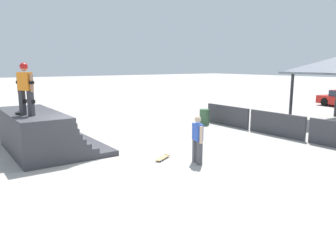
{
  "coord_description": "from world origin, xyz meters",
  "views": [
    {
      "loc": [
        10.27,
        -4.02,
        3.21
      ],
      "look_at": [
        -0.08,
        3.22,
        0.83
      ],
      "focal_mm": 35.0,
      "sensor_mm": 36.0,
      "label": 1
    }
  ],
  "objects": [
    {
      "name": "skateboard_on_deck",
      "position": [
        -2.04,
        -1.76,
        1.57
      ],
      "size": [
        0.78,
        0.45,
        0.09
      ],
      "rotation": [
        0.0,
        0.0,
        -0.35
      ],
      "color": "green",
      "rests_on": "quarter_pipe_ramp"
    },
    {
      "name": "quarter_pipe_ramp",
      "position": [
        -2.26,
        -1.05,
        0.67
      ],
      "size": [
        4.54,
        3.19,
        1.51
      ],
      "color": "#38383D",
      "rests_on": "ground"
    },
    {
      "name": "skater_on_deck",
      "position": [
        -1.42,
        -1.64,
        2.52
      ],
      "size": [
        0.72,
        0.54,
        1.76
      ],
      "rotation": [
        0.0,
        0.0,
        0.57
      ],
      "color": "#2D2D33",
      "rests_on": "quarter_pipe_ramp"
    },
    {
      "name": "barrier_fence",
      "position": [
        1.07,
        8.46,
        0.53
      ],
      "size": [
        9.17,
        0.12,
        1.05
      ],
      "color": "#3D3D42",
      "rests_on": "ground"
    },
    {
      "name": "ground_plane",
      "position": [
        0.0,
        0.0,
        0.0
      ],
      "size": [
        160.0,
        160.0,
        0.0
      ],
      "primitive_type": "plane",
      "color": "#ADA8A0"
    },
    {
      "name": "skateboard_on_ground",
      "position": [
        1.27,
        2.07,
        0.06
      ],
      "size": [
        0.58,
        0.8,
        0.09
      ],
      "rotation": [
        0.0,
        0.0,
        2.09
      ],
      "color": "blue",
      "rests_on": "ground"
    },
    {
      "name": "trash_bin",
      "position": [
        -2.86,
        7.57,
        0.42
      ],
      "size": [
        0.52,
        0.52,
        0.85
      ],
      "primitive_type": "cylinder",
      "color": "#385B3D",
      "rests_on": "ground"
    },
    {
      "name": "bystander_walking",
      "position": [
        2.31,
        2.72,
        0.88
      ],
      "size": [
        0.64,
        0.31,
        1.58
      ],
      "rotation": [
        0.0,
        0.0,
        2.88
      ],
      "color": "#4C4C51",
      "rests_on": "ground"
    }
  ]
}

